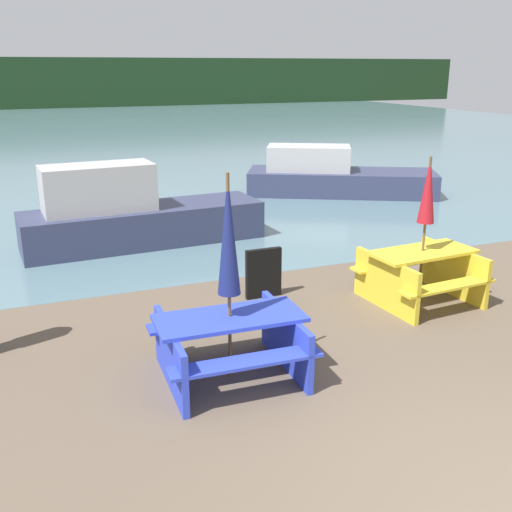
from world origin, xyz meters
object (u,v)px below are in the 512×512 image
(umbrella_navy, at_px, (228,236))
(boat, at_px, (132,215))
(boat_second, at_px, (333,176))
(picnic_table_yellow, at_px, (421,272))
(signboard, at_px, (264,273))
(picnic_table_blue, at_px, (230,340))
(umbrella_crimson, at_px, (428,192))

(umbrella_navy, bearing_deg, boat, 89.77)
(umbrella_navy, relative_size, boat_second, 0.45)
(picnic_table_yellow, relative_size, umbrella_navy, 0.71)
(boat, bearing_deg, boat_second, 22.02)
(signboard, bearing_deg, umbrella_navy, -121.56)
(picnic_table_blue, relative_size, boat, 0.36)
(umbrella_navy, relative_size, boat, 0.49)
(picnic_table_blue, distance_m, signboard, 2.43)
(umbrella_navy, distance_m, signboard, 2.72)
(picnic_table_blue, xyz_separation_m, boat, (0.02, 5.56, 0.14))
(umbrella_crimson, relative_size, signboard, 2.83)
(picnic_table_yellow, bearing_deg, picnic_table_blue, -162.34)
(picnic_table_yellow, relative_size, signboard, 2.16)
(umbrella_navy, height_order, boat_second, umbrella_navy)
(picnic_table_blue, height_order, boat, boat)
(umbrella_navy, relative_size, signboard, 3.04)
(picnic_table_blue, distance_m, boat_second, 10.27)
(picnic_table_blue, relative_size, umbrella_crimson, 0.78)
(umbrella_crimson, distance_m, umbrella_navy, 3.48)
(umbrella_crimson, bearing_deg, picnic_table_yellow, 90.00)
(boat_second, xyz_separation_m, signboard, (-4.69, -6.30, -0.09))
(picnic_table_blue, bearing_deg, picnic_table_yellow, 17.66)
(picnic_table_blue, xyz_separation_m, picnic_table_yellow, (3.32, 1.06, 0.02))
(picnic_table_yellow, height_order, boat, boat)
(umbrella_crimson, bearing_deg, umbrella_navy, -162.34)
(picnic_table_blue, bearing_deg, umbrella_crimson, 17.66)
(boat, bearing_deg, picnic_table_yellow, -57.07)
(boat, bearing_deg, umbrella_navy, -93.50)
(picnic_table_yellow, distance_m, boat, 5.58)
(boat_second, bearing_deg, umbrella_crimson, -81.87)
(umbrella_crimson, xyz_separation_m, boat, (-3.30, 4.51, -1.05))
(boat, relative_size, signboard, 6.17)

